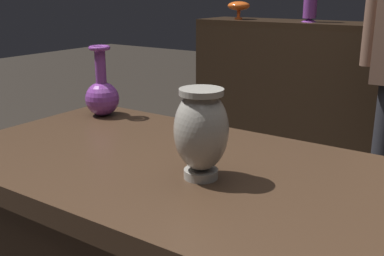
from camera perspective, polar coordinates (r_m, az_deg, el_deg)
name	(u,v)px	position (r m, az deg, el deg)	size (l,w,h in m)	color
vase_centerpiece	(201,131)	(0.97, 1.14, -0.32)	(0.12, 0.12, 0.20)	gray
vase_tall_behind	(102,94)	(1.52, -11.03, 4.16)	(0.11, 0.11, 0.22)	#7A388E
shelf_vase_far_left	(239,6)	(3.40, 5.79, 14.71)	(0.16, 0.16, 0.12)	#E55B1E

